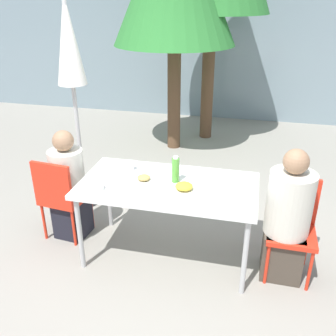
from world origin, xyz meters
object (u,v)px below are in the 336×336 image
(person_left, at_px, (69,188))
(salad_bowl, at_px, (95,187))
(bottle, at_px, (176,170))
(drinking_cup, at_px, (130,166))
(person_right, at_px, (287,220))
(chair_right, at_px, (292,221))
(closed_umbrella, at_px, (70,57))
(chair_left, at_px, (60,194))

(person_left, bearing_deg, salad_bowl, -32.08)
(bottle, xyz_separation_m, drinking_cup, (-0.46, 0.14, -0.07))
(person_right, xyz_separation_m, salad_bowl, (-1.58, -0.22, 0.23))
(drinking_cup, bearing_deg, bottle, -16.44)
(chair_right, xyz_separation_m, drinking_cup, (-1.47, 0.13, 0.30))
(chair_right, distance_m, person_right, 0.11)
(chair_right, bearing_deg, closed_umbrella, -15.96)
(person_right, distance_m, drinking_cup, 1.46)
(person_right, relative_size, closed_umbrella, 0.52)
(chair_right, distance_m, drinking_cup, 1.51)
(closed_umbrella, bearing_deg, bottle, -29.35)
(closed_umbrella, xyz_separation_m, drinking_cup, (0.79, -0.56, -0.87))
(person_left, relative_size, salad_bowl, 7.90)
(person_left, relative_size, closed_umbrella, 0.49)
(person_right, bearing_deg, salad_bowl, 9.11)
(chair_right, distance_m, closed_umbrella, 2.63)
(chair_right, relative_size, bottle, 3.58)
(chair_right, bearing_deg, chair_left, 1.72)
(chair_left, height_order, drinking_cup, chair_left)
(chair_right, bearing_deg, person_left, -0.31)
(person_right, bearing_deg, bottle, -3.22)
(bottle, distance_m, salad_bowl, 0.70)
(closed_umbrella, distance_m, drinking_cup, 1.30)
(person_left, height_order, salad_bowl, person_left)
(person_left, height_order, closed_umbrella, closed_umbrella)
(drinking_cup, bearing_deg, salad_bowl, -110.92)
(chair_left, xyz_separation_m, closed_umbrella, (-0.11, 0.72, 1.17))
(person_left, height_order, person_right, person_right)
(chair_right, xyz_separation_m, bottle, (-1.01, -0.01, 0.37))
(bottle, xyz_separation_m, salad_bowl, (-0.62, -0.30, -0.09))
(chair_right, height_order, salad_bowl, chair_right)
(person_left, height_order, drinking_cup, person_left)
(bottle, relative_size, drinking_cup, 2.71)
(chair_right, bearing_deg, bottle, 1.48)
(closed_umbrella, distance_m, salad_bowl, 1.47)
(chair_left, distance_m, drinking_cup, 0.75)
(person_left, xyz_separation_m, closed_umbrella, (-0.17, 0.64, 1.14))
(person_left, xyz_separation_m, salad_bowl, (0.45, -0.35, 0.25))
(salad_bowl, bearing_deg, drinking_cup, 69.08)
(bottle, bearing_deg, closed_umbrella, 150.65)
(person_right, height_order, closed_umbrella, closed_umbrella)
(closed_umbrella, relative_size, bottle, 9.51)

